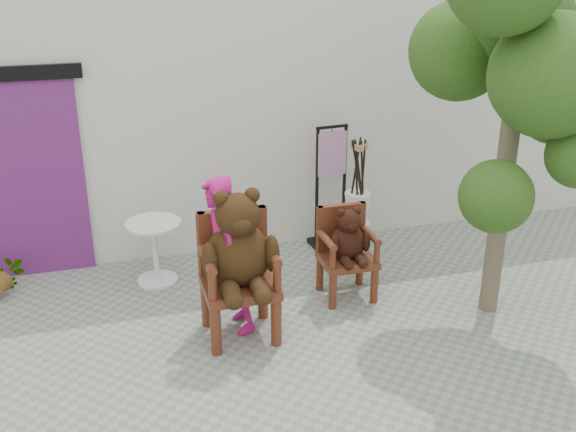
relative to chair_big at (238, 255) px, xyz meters
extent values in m
plane|color=gray|center=(1.10, -0.68, -0.83)|extent=(60.00, 60.00, 0.00)
cube|color=silver|center=(1.10, 2.42, 0.67)|extent=(9.00, 1.00, 3.00)
cube|color=#662267|center=(-1.90, 1.90, 0.27)|extent=(1.20, 0.08, 2.20)
cube|color=black|center=(-1.90, 1.86, 1.42)|extent=(1.40, 0.06, 0.15)
cylinder|color=#4A1F10|center=(-0.28, -0.27, -0.59)|extent=(0.10, 0.10, 0.47)
cylinder|color=#4A1F10|center=(-0.28, 0.24, -0.59)|extent=(0.10, 0.10, 0.47)
cylinder|color=#4A1F10|center=(0.28, -0.27, -0.59)|extent=(0.10, 0.10, 0.47)
cylinder|color=#4A1F10|center=(0.28, 0.24, -0.59)|extent=(0.10, 0.10, 0.47)
cube|color=#4A1F10|center=(0.00, -0.01, -0.31)|extent=(0.68, 0.62, 0.09)
cube|color=#4A1F10|center=(0.00, 0.25, 0.04)|extent=(0.64, 0.09, 0.62)
cylinder|color=#4A1F10|center=(-0.29, 0.25, 0.04)|extent=(0.09, 0.09, 0.62)
cylinder|color=#4A1F10|center=(-0.29, -0.27, -0.13)|extent=(0.08, 0.08, 0.28)
cylinder|color=#4A1F10|center=(-0.29, -0.01, 0.01)|extent=(0.09, 0.59, 0.09)
cylinder|color=#4A1F10|center=(0.29, 0.25, 0.04)|extent=(0.09, 0.09, 0.62)
cylinder|color=#4A1F10|center=(0.29, -0.27, -0.13)|extent=(0.08, 0.08, 0.28)
cylinder|color=#4A1F10|center=(0.29, -0.01, 0.01)|extent=(0.09, 0.59, 0.09)
ellipsoid|color=black|center=(0.00, 0.02, -0.01)|extent=(0.60, 0.51, 0.63)
sphere|color=black|center=(0.00, -0.01, 0.40)|extent=(0.40, 0.40, 0.40)
ellipsoid|color=black|center=(0.00, -0.17, 0.37)|extent=(0.18, 0.14, 0.14)
sphere|color=black|center=(-0.14, 0.00, 0.57)|extent=(0.14, 0.14, 0.14)
sphere|color=black|center=(0.14, 0.00, 0.57)|extent=(0.14, 0.14, 0.14)
ellipsoid|color=black|center=(-0.29, -0.11, 0.03)|extent=(0.14, 0.20, 0.36)
ellipsoid|color=black|center=(-0.13, -0.25, -0.22)|extent=(0.18, 0.35, 0.18)
sphere|color=black|center=(-0.13, -0.39, -0.24)|extent=(0.17, 0.17, 0.17)
ellipsoid|color=black|center=(0.29, -0.11, 0.03)|extent=(0.14, 0.20, 0.36)
ellipsoid|color=black|center=(0.13, -0.25, -0.22)|extent=(0.18, 0.35, 0.18)
sphere|color=black|center=(0.13, -0.39, -0.24)|extent=(0.17, 0.17, 0.17)
cylinder|color=#4A1F10|center=(1.01, 0.21, -0.64)|extent=(0.08, 0.08, 0.38)
cylinder|color=#4A1F10|center=(1.01, 0.63, -0.64)|extent=(0.08, 0.08, 0.38)
cylinder|color=#4A1F10|center=(1.46, 0.21, -0.64)|extent=(0.08, 0.08, 0.38)
cylinder|color=#4A1F10|center=(1.46, 0.63, -0.64)|extent=(0.08, 0.08, 0.38)
cube|color=#4A1F10|center=(1.23, 0.42, -0.41)|extent=(0.55, 0.50, 0.07)
cube|color=#4A1F10|center=(1.23, 0.63, -0.13)|extent=(0.52, 0.07, 0.50)
cylinder|color=#4A1F10|center=(1.00, 0.63, -0.13)|extent=(0.07, 0.07, 0.50)
cylinder|color=#4A1F10|center=(1.00, 0.21, -0.26)|extent=(0.06, 0.06, 0.23)
cylinder|color=#4A1F10|center=(1.00, 0.42, -0.15)|extent=(0.07, 0.48, 0.07)
cylinder|color=#4A1F10|center=(1.47, 0.63, -0.13)|extent=(0.07, 0.07, 0.50)
cylinder|color=#4A1F10|center=(1.47, 0.21, -0.26)|extent=(0.06, 0.06, 0.23)
cylinder|color=#4A1F10|center=(1.47, 0.42, -0.15)|extent=(0.07, 0.48, 0.07)
ellipsoid|color=black|center=(1.23, 0.43, -0.22)|extent=(0.36, 0.31, 0.38)
sphere|color=black|center=(1.23, 0.41, 0.03)|extent=(0.24, 0.24, 0.24)
ellipsoid|color=black|center=(1.23, 0.32, 0.01)|extent=(0.11, 0.09, 0.09)
sphere|color=black|center=(1.15, 0.42, 0.13)|extent=(0.08, 0.08, 0.08)
sphere|color=black|center=(1.32, 0.42, 0.13)|extent=(0.08, 0.08, 0.08)
ellipsoid|color=black|center=(1.06, 0.35, -0.20)|extent=(0.08, 0.12, 0.22)
ellipsoid|color=black|center=(1.16, 0.27, -0.35)|extent=(0.11, 0.21, 0.11)
sphere|color=black|center=(1.16, 0.18, -0.36)|extent=(0.10, 0.10, 0.10)
ellipsoid|color=black|center=(1.41, 0.35, -0.20)|extent=(0.08, 0.12, 0.22)
ellipsoid|color=black|center=(1.31, 0.27, -0.35)|extent=(0.11, 0.21, 0.11)
sphere|color=black|center=(1.31, 0.18, -0.36)|extent=(0.10, 0.10, 0.10)
imported|color=#AC1562|center=(-0.06, 0.11, -0.05)|extent=(0.39, 0.58, 1.56)
cylinder|color=white|center=(-0.65, 1.31, -0.14)|extent=(0.60, 0.60, 0.03)
cylinder|color=white|center=(-0.65, 1.31, -0.48)|extent=(0.06, 0.06, 0.68)
cylinder|color=white|center=(-0.65, 1.31, -0.82)|extent=(0.44, 0.44, 0.03)
cube|color=black|center=(1.31, 1.66, -0.08)|extent=(0.03, 0.03, 1.50)
cube|color=black|center=(1.67, 1.69, -0.08)|extent=(0.03, 0.03, 1.50)
cube|color=black|center=(1.49, 1.67, 0.67)|extent=(0.40, 0.07, 0.03)
cube|color=black|center=(1.49, 1.67, -0.80)|extent=(0.48, 0.39, 0.06)
cube|color=#BC81AB|center=(1.49, 1.67, 0.35)|extent=(0.36, 0.08, 0.52)
cylinder|color=black|center=(1.49, 1.67, 0.64)|extent=(0.01, 0.01, 0.08)
cylinder|color=white|center=(1.67, 1.26, -0.39)|extent=(0.32, 0.32, 0.03)
cylinder|color=white|center=(1.75, 1.35, -0.61)|extent=(0.03, 0.03, 0.44)
cylinder|color=white|center=(1.58, 1.35, -0.61)|extent=(0.03, 0.03, 0.44)
cylinder|color=white|center=(1.58, 1.18, -0.61)|extent=(0.03, 0.03, 0.44)
cylinder|color=white|center=(1.75, 1.18, -0.61)|extent=(0.03, 0.03, 0.44)
cylinder|color=black|center=(1.64, 1.31, 0.22)|extent=(0.16, 0.11, 0.79)
cylinder|color=#9D8047|center=(1.61, 1.36, 0.54)|extent=(0.05, 0.04, 0.08)
cylinder|color=black|center=(1.63, 1.23, 0.22)|extent=(0.07, 0.09, 0.80)
cylinder|color=#9D8047|center=(1.61, 1.22, 0.54)|extent=(0.04, 0.04, 0.07)
cylinder|color=black|center=(1.70, 1.22, 0.22)|extent=(0.10, 0.07, 0.80)
cylinder|color=#9D8047|center=(1.71, 1.19, 0.54)|extent=(0.04, 0.04, 0.08)
cylinder|color=black|center=(1.66, 1.22, 0.22)|extent=(0.14, 0.05, 0.79)
cylinder|color=#9D8047|center=(1.65, 1.17, 0.54)|extent=(0.05, 0.04, 0.08)
cylinder|color=black|center=(1.72, 1.26, 0.22)|extent=(0.03, 0.10, 0.80)
cylinder|color=#9D8047|center=(1.75, 1.25, 0.54)|extent=(0.04, 0.04, 0.07)
cylinder|color=black|center=(1.64, 1.22, 0.22)|extent=(0.16, 0.11, 0.79)
cylinder|color=#9D8047|center=(1.61, 1.17, 0.54)|extent=(0.05, 0.04, 0.08)
cylinder|color=brown|center=(2.54, -0.23, 0.76)|extent=(0.18, 0.18, 3.18)
sphere|color=#1A3A10|center=(2.51, -0.73, 1.63)|extent=(1.04, 1.04, 1.04)
sphere|color=#1A3A10|center=(2.65, 0.21, 1.97)|extent=(1.21, 1.21, 1.21)
sphere|color=#1A3A10|center=(2.68, -0.52, 1.52)|extent=(0.85, 0.85, 0.85)
sphere|color=#1A3A10|center=(2.93, -0.38, 1.55)|extent=(0.85, 0.85, 0.85)
sphere|color=#1A3A10|center=(2.24, 0.31, 1.70)|extent=(0.95, 0.95, 0.95)
sphere|color=#1A3A10|center=(2.90, -0.39, 1.36)|extent=(0.86, 0.86, 0.86)
sphere|color=#1A3A10|center=(2.08, -0.80, 0.65)|extent=(0.64, 0.64, 0.64)
imported|color=#1A3A10|center=(-2.24, 1.47, -0.63)|extent=(0.43, 0.39, 0.41)
camera|label=1|loc=(-1.10, -5.45, 2.67)|focal=42.00mm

